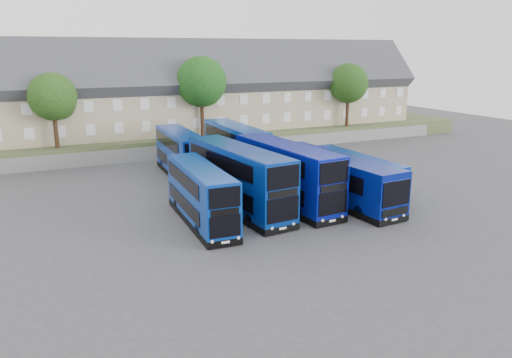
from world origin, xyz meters
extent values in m
plane|color=#414145|center=(0.00, 0.00, 0.00)|extent=(120.00, 120.00, 0.00)
cube|color=slate|center=(0.00, 24.00, 0.75)|extent=(70.00, 0.40, 1.50)
cube|color=#404C2B|center=(0.00, 34.00, 1.00)|extent=(80.00, 20.00, 2.00)
cube|color=tan|center=(-18.00, 30.00, 5.00)|extent=(6.00, 8.00, 6.00)
cube|color=#3B3B40|center=(-18.00, 30.00, 8.00)|extent=(6.00, 10.40, 10.40)
cube|color=brown|center=(-16.50, 30.00, 11.84)|extent=(0.60, 0.90, 1.40)
cube|color=tan|center=(-12.00, 30.00, 5.00)|extent=(6.00, 8.00, 6.00)
cube|color=#3B3B40|center=(-12.00, 30.00, 8.00)|extent=(6.00, 10.40, 10.40)
cube|color=brown|center=(-10.50, 30.00, 11.84)|extent=(0.60, 0.90, 1.40)
cube|color=tan|center=(-6.00, 30.00, 5.00)|extent=(6.00, 8.00, 6.00)
cube|color=#3B3B40|center=(-6.00, 30.00, 8.00)|extent=(6.00, 10.40, 10.40)
cube|color=brown|center=(-4.50, 30.00, 11.84)|extent=(0.60, 0.90, 1.40)
cube|color=tan|center=(0.00, 30.00, 5.00)|extent=(6.00, 8.00, 6.00)
cube|color=#3B3B40|center=(0.00, 30.00, 8.00)|extent=(6.00, 10.40, 10.40)
cube|color=brown|center=(1.50, 30.00, 11.84)|extent=(0.60, 0.90, 1.40)
cube|color=tan|center=(6.00, 30.00, 5.00)|extent=(6.00, 8.00, 6.00)
cube|color=#3B3B40|center=(6.00, 30.00, 8.00)|extent=(6.00, 10.40, 10.40)
cube|color=brown|center=(7.50, 30.00, 11.84)|extent=(0.60, 0.90, 1.40)
cube|color=tan|center=(12.00, 30.00, 5.00)|extent=(6.00, 8.00, 6.00)
cube|color=#3B3B40|center=(12.00, 30.00, 8.00)|extent=(6.00, 10.40, 10.40)
cube|color=brown|center=(13.50, 30.00, 11.84)|extent=(0.60, 0.90, 1.40)
cube|color=tan|center=(18.00, 30.00, 5.00)|extent=(6.00, 8.00, 6.00)
cube|color=#3B3B40|center=(18.00, 30.00, 8.00)|extent=(6.00, 10.40, 10.40)
cube|color=brown|center=(19.50, 30.00, 11.84)|extent=(0.60, 0.90, 1.40)
cube|color=tan|center=(24.00, 30.00, 5.00)|extent=(6.00, 8.00, 6.00)
cube|color=#3B3B40|center=(24.00, 30.00, 8.00)|extent=(6.00, 10.40, 10.40)
cube|color=brown|center=(25.50, 30.00, 11.84)|extent=(0.60, 0.90, 1.40)
cube|color=tan|center=(30.00, 30.00, 5.00)|extent=(6.00, 8.00, 6.00)
cube|color=#3B3B40|center=(30.00, 30.00, 8.00)|extent=(6.00, 10.40, 10.40)
cube|color=brown|center=(31.50, 30.00, 11.84)|extent=(0.60, 0.90, 1.40)
cube|color=#08349D|center=(-6.27, 2.12, 2.19)|extent=(2.72, 10.15, 3.68)
cube|color=black|center=(-6.27, 2.12, 0.30)|extent=(2.76, 10.20, 0.45)
cube|color=black|center=(-6.49, -2.93, 1.42)|extent=(1.99, 0.15, 1.37)
cube|color=black|center=(-6.49, -2.93, 3.25)|extent=(1.99, 0.15, 1.28)
cylinder|color=black|center=(-7.39, -0.66, 0.50)|extent=(0.34, 1.01, 1.00)
cube|color=navy|center=(-2.74, 3.75, 2.58)|extent=(3.90, 12.23, 4.46)
cube|color=black|center=(-2.74, 3.75, 0.30)|extent=(3.95, 12.28, 0.45)
cube|color=black|center=(-2.15, -2.26, 1.69)|extent=(2.43, 0.30, 1.64)
cube|color=black|center=(-2.15, -2.26, 3.88)|extent=(2.43, 0.30, 1.53)
cylinder|color=black|center=(-3.58, -0.16, 0.50)|extent=(0.40, 1.02, 1.00)
cube|color=#071289|center=(1.22, 3.56, 2.55)|extent=(3.57, 12.03, 4.39)
cube|color=black|center=(1.22, 3.56, 0.30)|extent=(3.62, 12.07, 0.45)
cube|color=black|center=(1.66, -2.38, 1.67)|extent=(2.39, 0.24, 1.62)
cube|color=black|center=(1.66, -2.38, 3.83)|extent=(2.39, 0.24, 1.51)
cylinder|color=black|center=(0.30, -0.25, 0.50)|extent=(0.37, 1.02, 1.00)
cube|color=#082FA1|center=(-3.63, 15.54, 2.33)|extent=(2.83, 10.85, 3.96)
cube|color=black|center=(-3.63, 15.54, 0.30)|extent=(2.87, 10.89, 0.45)
cube|color=black|center=(-3.82, 10.13, 1.52)|extent=(2.15, 0.14, 1.47)
cube|color=black|center=(-3.82, 10.13, 3.48)|extent=(2.15, 0.14, 1.37)
cylinder|color=black|center=(-4.81, 12.40, 0.50)|extent=(0.34, 1.01, 1.00)
cube|color=#083B9F|center=(1.99, 15.54, 2.46)|extent=(2.71, 11.43, 4.21)
cube|color=black|center=(1.99, 15.54, 0.30)|extent=(2.75, 11.47, 0.45)
cube|color=black|center=(1.92, 9.81, 1.61)|extent=(2.29, 0.08, 1.55)
cube|color=black|center=(1.92, 9.81, 3.68)|extent=(2.29, 0.08, 1.45)
cylinder|color=black|center=(0.80, 12.05, 0.50)|extent=(0.31, 1.00, 1.00)
cube|color=navy|center=(5.18, 2.70, 2.02)|extent=(3.87, 13.57, 3.33)
cube|color=black|center=(5.18, 2.70, 0.30)|extent=(3.91, 13.61, 0.45)
cube|color=black|center=(5.73, -3.99, 2.29)|extent=(2.48, 0.26, 1.78)
cylinder|color=black|center=(4.31, -1.87, 0.50)|extent=(0.38, 1.02, 1.00)
cube|color=navy|center=(8.70, 4.84, 1.67)|extent=(2.67, 10.97, 2.65)
cube|color=black|center=(8.70, 4.84, 0.30)|extent=(2.71, 11.01, 0.45)
cube|color=black|center=(8.90, -0.63, 1.86)|extent=(1.97, 0.13, 1.45)
cylinder|color=black|center=(7.83, 1.56, 0.50)|extent=(0.34, 1.01, 1.00)
cylinder|color=#382314|center=(-14.00, 25.00, 3.88)|extent=(0.44, 0.44, 3.75)
sphere|color=#16340E|center=(-14.00, 25.00, 7.25)|extent=(4.80, 4.80, 4.80)
sphere|color=#16340E|center=(-13.40, 25.40, 6.50)|extent=(3.30, 3.30, 3.30)
cylinder|color=#382314|center=(2.00, 25.50, 4.25)|extent=(0.44, 0.44, 4.50)
sphere|color=#17350E|center=(2.00, 25.50, 8.30)|extent=(5.76, 5.76, 5.76)
sphere|color=#17350E|center=(2.60, 25.90, 7.40)|extent=(3.96, 3.96, 3.96)
cylinder|color=#382314|center=(22.00, 25.00, 4.00)|extent=(0.44, 0.44, 4.00)
sphere|color=#193A10|center=(22.00, 25.00, 7.60)|extent=(5.12, 5.12, 5.12)
sphere|color=#193A10|center=(22.60, 25.40, 6.80)|extent=(3.52, 3.52, 3.52)
cylinder|color=#382314|center=(28.00, 32.00, 4.12)|extent=(0.44, 0.44, 4.25)
sphere|color=#114016|center=(28.00, 32.00, 7.95)|extent=(5.44, 5.44, 5.44)
sphere|color=#114016|center=(28.60, 32.40, 7.10)|extent=(3.74, 3.74, 3.74)
camera|label=1|loc=(-16.93, -29.60, 11.83)|focal=35.00mm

